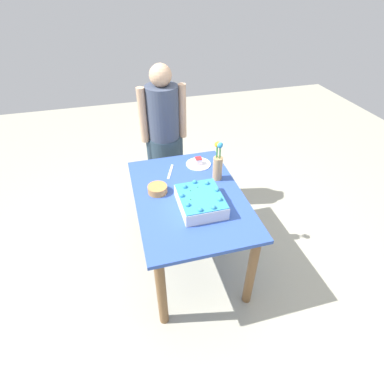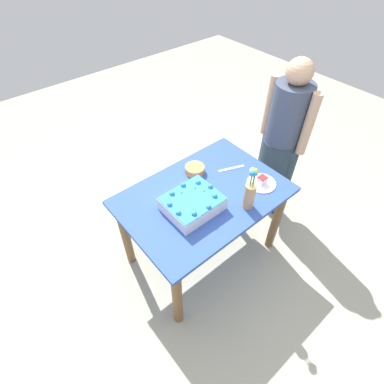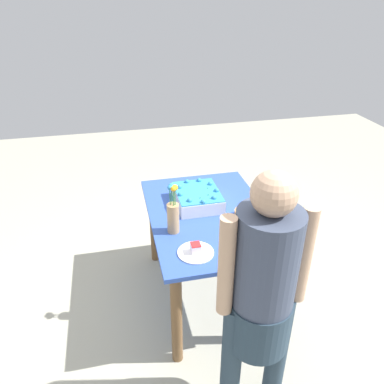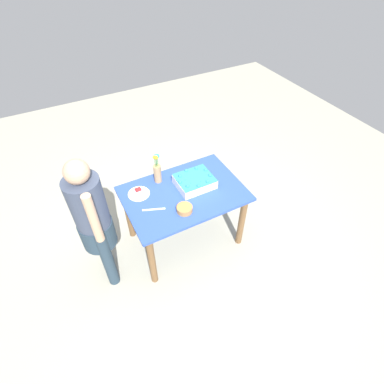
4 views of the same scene
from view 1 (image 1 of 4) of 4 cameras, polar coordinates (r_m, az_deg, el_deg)
ground_plane at (r=2.83m, az=-0.47°, el=-12.54°), size 8.00×8.00×0.00m
dining_table at (r=2.39m, az=-0.54°, el=-3.18°), size 1.20×0.82×0.75m
sheet_cake at (r=2.17m, az=1.65°, el=-1.71°), size 0.37×0.31×0.13m
serving_plate_with_slice at (r=2.66m, az=1.23°, el=5.56°), size 0.22×0.22×0.07m
cake_knife at (r=2.57m, az=-4.14°, el=3.89°), size 0.21×0.10×0.00m
flower_vase at (r=2.42m, az=4.93°, el=5.17°), size 0.08×0.08×0.34m
fruit_bowl at (r=2.34m, az=-6.59°, el=0.55°), size 0.15×0.15×0.06m
person_standing at (r=2.99m, az=-5.36°, el=11.36°), size 0.31×0.45×1.49m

